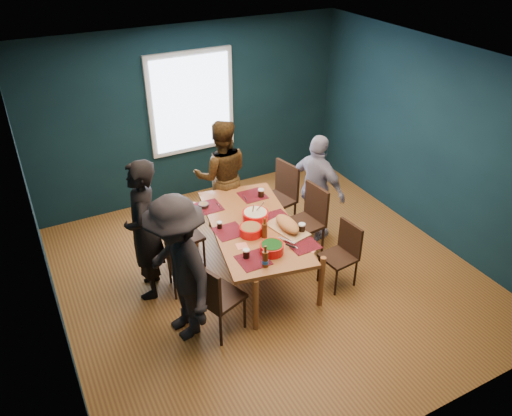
{
  "coord_description": "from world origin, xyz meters",
  "views": [
    {
      "loc": [
        -2.48,
        -4.41,
        4.12
      ],
      "look_at": [
        -0.11,
        0.14,
        0.98
      ],
      "focal_mm": 35.0,
      "sensor_mm": 36.0,
      "label": 1
    }
  ],
  "objects_px": {
    "chair_left_near": "(214,294)",
    "chair_left_far": "(177,232)",
    "bowl_salad": "(251,230)",
    "chair_right_near": "(344,250)",
    "person_near_left": "(178,270)",
    "cutting_board": "(287,225)",
    "bowl_herbs": "(272,248)",
    "chair_right_mid": "(310,216)",
    "chair_right_far": "(281,192)",
    "dining_table": "(253,230)",
    "person_right": "(317,189)",
    "bowl_dumpling": "(255,216)",
    "chair_left_mid": "(177,258)",
    "person_back": "(222,176)",
    "person_far_left": "(144,231)"
  },
  "relations": [
    {
      "from": "chair_left_far",
      "to": "bowl_salad",
      "type": "relative_size",
      "value": 3.43
    },
    {
      "from": "bowl_salad",
      "to": "chair_left_near",
      "type": "bearing_deg",
      "value": -141.96
    },
    {
      "from": "chair_left_far",
      "to": "cutting_board",
      "type": "xyz_separation_m",
      "value": [
        1.11,
        -0.86,
        0.27
      ]
    },
    {
      "from": "dining_table",
      "to": "chair_left_near",
      "type": "height_order",
      "value": "chair_left_near"
    },
    {
      "from": "chair_left_near",
      "to": "bowl_dumpling",
      "type": "bearing_deg",
      "value": 21.36
    },
    {
      "from": "person_far_left",
      "to": "chair_right_near",
      "type": "bearing_deg",
      "value": 85.26
    },
    {
      "from": "dining_table",
      "to": "person_near_left",
      "type": "height_order",
      "value": "person_near_left"
    },
    {
      "from": "chair_right_far",
      "to": "chair_right_mid",
      "type": "xyz_separation_m",
      "value": [
        0.04,
        -0.69,
        -0.02
      ]
    },
    {
      "from": "dining_table",
      "to": "bowl_herbs",
      "type": "distance_m",
      "value": 0.63
    },
    {
      "from": "bowl_salad",
      "to": "bowl_dumpling",
      "type": "xyz_separation_m",
      "value": [
        0.19,
        0.23,
        0.01
      ]
    },
    {
      "from": "chair_right_mid",
      "to": "dining_table",
      "type": "bearing_deg",
      "value": 178.64
    },
    {
      "from": "chair_right_near",
      "to": "person_near_left",
      "type": "relative_size",
      "value": 0.49
    },
    {
      "from": "dining_table",
      "to": "chair_left_far",
      "type": "relative_size",
      "value": 2.27
    },
    {
      "from": "chair_right_far",
      "to": "person_near_left",
      "type": "height_order",
      "value": "person_near_left"
    },
    {
      "from": "bowl_dumpling",
      "to": "dining_table",
      "type": "bearing_deg",
      "value": -137.4
    },
    {
      "from": "bowl_salad",
      "to": "cutting_board",
      "type": "xyz_separation_m",
      "value": [
        0.43,
        -0.12,
        0.01
      ]
    },
    {
      "from": "bowl_salad",
      "to": "cutting_board",
      "type": "distance_m",
      "value": 0.45
    },
    {
      "from": "bowl_dumpling",
      "to": "bowl_herbs",
      "type": "bearing_deg",
      "value": -101.92
    },
    {
      "from": "person_back",
      "to": "bowl_salad",
      "type": "height_order",
      "value": "person_back"
    },
    {
      "from": "person_back",
      "to": "person_near_left",
      "type": "distance_m",
      "value": 2.19
    },
    {
      "from": "person_back",
      "to": "chair_right_near",
      "type": "bearing_deg",
      "value": 131.62
    },
    {
      "from": "chair_left_near",
      "to": "person_back",
      "type": "height_order",
      "value": "person_back"
    },
    {
      "from": "chair_left_mid",
      "to": "bowl_dumpling",
      "type": "distance_m",
      "value": 1.08
    },
    {
      "from": "dining_table",
      "to": "bowl_dumpling",
      "type": "distance_m",
      "value": 0.17
    },
    {
      "from": "chair_left_far",
      "to": "chair_right_far",
      "type": "height_order",
      "value": "chair_right_far"
    },
    {
      "from": "chair_right_mid",
      "to": "chair_right_near",
      "type": "height_order",
      "value": "chair_right_mid"
    },
    {
      "from": "bowl_salad",
      "to": "dining_table",
      "type": "bearing_deg",
      "value": 55.5
    },
    {
      "from": "cutting_board",
      "to": "person_far_left",
      "type": "bearing_deg",
      "value": 147.36
    },
    {
      "from": "bowl_dumpling",
      "to": "person_back",
      "type": "bearing_deg",
      "value": 86.81
    },
    {
      "from": "dining_table",
      "to": "person_near_left",
      "type": "distance_m",
      "value": 1.3
    },
    {
      "from": "cutting_board",
      "to": "person_right",
      "type": "bearing_deg",
      "value": 24.77
    },
    {
      "from": "chair_right_far",
      "to": "person_near_left",
      "type": "relative_size",
      "value": 0.59
    },
    {
      "from": "chair_left_near",
      "to": "chair_left_far",
      "type": "bearing_deg",
      "value": 67.37
    },
    {
      "from": "chair_left_near",
      "to": "chair_right_mid",
      "type": "bearing_deg",
      "value": 5.52
    },
    {
      "from": "dining_table",
      "to": "person_far_left",
      "type": "distance_m",
      "value": 1.32
    },
    {
      "from": "chair_right_far",
      "to": "bowl_salad",
      "type": "relative_size",
      "value": 3.75
    },
    {
      "from": "chair_right_mid",
      "to": "person_back",
      "type": "relative_size",
      "value": 0.6
    },
    {
      "from": "dining_table",
      "to": "chair_right_far",
      "type": "bearing_deg",
      "value": 53.18
    },
    {
      "from": "cutting_board",
      "to": "chair_right_far",
      "type": "bearing_deg",
      "value": 50.9
    },
    {
      "from": "bowl_herbs",
      "to": "chair_right_mid",
      "type": "bearing_deg",
      "value": 35.58
    },
    {
      "from": "person_back",
      "to": "cutting_board",
      "type": "relative_size",
      "value": 2.36
    },
    {
      "from": "chair_right_near",
      "to": "person_back",
      "type": "xyz_separation_m",
      "value": [
        -0.78,
        1.88,
        0.34
      ]
    },
    {
      "from": "dining_table",
      "to": "chair_right_mid",
      "type": "bearing_deg",
      "value": 16.2
    },
    {
      "from": "chair_left_near",
      "to": "person_back",
      "type": "distance_m",
      "value": 2.22
    },
    {
      "from": "bowl_dumpling",
      "to": "chair_left_near",
      "type": "bearing_deg",
      "value": -138.69
    },
    {
      "from": "person_far_left",
      "to": "bowl_herbs",
      "type": "bearing_deg",
      "value": 71.99
    },
    {
      "from": "cutting_board",
      "to": "bowl_herbs",
      "type": "bearing_deg",
      "value": -153.62
    },
    {
      "from": "chair_left_near",
      "to": "chair_right_far",
      "type": "height_order",
      "value": "chair_right_far"
    },
    {
      "from": "person_back",
      "to": "bowl_dumpling",
      "type": "distance_m",
      "value": 1.16
    },
    {
      "from": "chair_left_far",
      "to": "person_back",
      "type": "bearing_deg",
      "value": 28.48
    }
  ]
}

